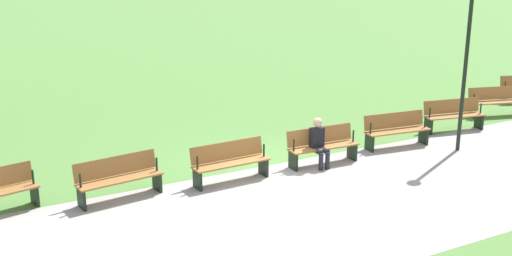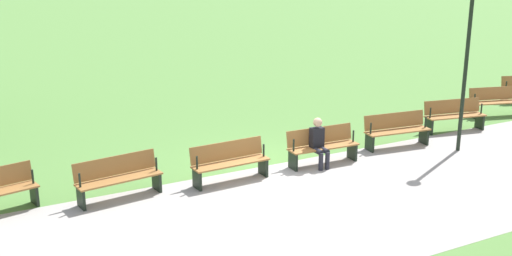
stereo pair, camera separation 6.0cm
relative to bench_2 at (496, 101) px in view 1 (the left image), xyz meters
name	(u,v)px [view 1 (the left image)]	position (x,y,z in m)	size (l,w,h in m)	color
ground_plane	(280,173)	(8.63, 1.27, -0.47)	(120.00, 120.00, 0.00)	#54843D
path_paving	(331,204)	(8.63, 3.35, -0.47)	(41.92, 5.30, 0.01)	#A39E99
bench_2	(496,101)	(0.00, 0.00, 0.00)	(1.87, 0.95, 0.89)	#996633
bench_3	(453,114)	(2.43, 0.59, 0.00)	(1.86, 0.82, 0.89)	#996633
bench_4	(396,129)	(4.89, 0.98, 0.00)	(1.85, 0.68, 0.89)	#996633
bench_5	(322,145)	(7.38, 1.18, 0.00)	(1.82, 0.54, 0.89)	#996633
bench_6	(230,161)	(9.88, 1.18, 0.00)	(1.82, 0.54, 0.89)	#996633
bench_7	(119,177)	(12.37, 0.98, 0.00)	(1.85, 0.68, 0.89)	#996633
person_seated	(319,141)	(7.58, 1.32, 0.16)	(0.33, 0.53, 1.20)	black
lamp_post	(468,39)	(3.67, 2.01, 2.43)	(0.32, 0.32, 4.20)	black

